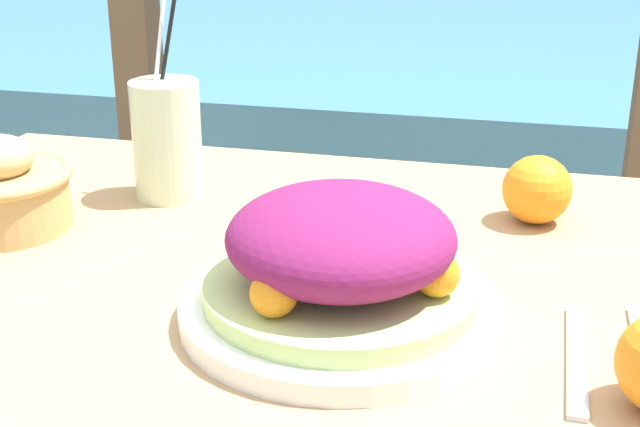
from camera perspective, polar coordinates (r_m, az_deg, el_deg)
The scene contains 8 objects.
patio_table at distance 0.94m, azimuth -4.45°, elevation -10.42°, with size 0.98×0.82×0.77m.
railing_fence at distance 1.57m, azimuth 3.93°, elevation 8.52°, with size 2.80×0.08×1.13m.
sea_backdrop at distance 4.10m, azimuth 9.97°, elevation 9.11°, with size 12.00×4.00×0.61m.
salad_plate at distance 0.78m, azimuth 1.34°, elevation -3.40°, with size 0.29×0.29×0.12m.
drink_glass at distance 1.10m, azimuth -9.77°, elevation 4.71°, with size 0.08×0.08×0.25m.
bread_basket at distance 1.05m, azimuth -19.82°, elevation 1.43°, with size 0.16×0.16×0.11m.
fork at distance 0.77m, azimuth 16.10°, elevation -8.90°, with size 0.02×0.18×0.00m.
orange_near_glass at distance 1.04m, azimuth 13.72°, elevation 1.50°, with size 0.08×0.08×0.08m.
Camera 1 is at (0.26, -0.76, 1.15)m, focal length 50.00 mm.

